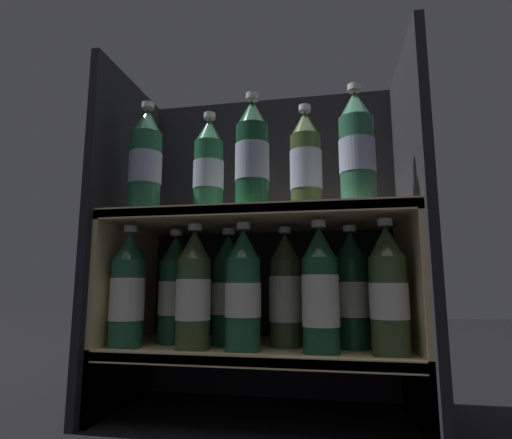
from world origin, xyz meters
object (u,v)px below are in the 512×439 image
bottle_upper_front_1 (252,156)px  bottle_lower_front_2 (243,292)px  bottle_lower_front_0 (127,292)px  bottle_lower_back_2 (285,292)px  bottle_upper_back_0 (209,169)px  bottle_upper_front_2 (357,150)px  bottle_lower_front_3 (320,293)px  bottle_lower_back_1 (228,291)px  bottle_upper_front_0 (146,162)px  bottle_lower_front_1 (193,292)px  bottle_upper_back_1 (306,165)px  bottle_lower_back_0 (174,291)px  bottle_lower_front_4 (389,292)px  bottle_lower_back_3 (352,292)px

bottle_upper_front_1 → bottle_lower_front_2: size_ratio=1.00×
bottle_lower_front_0 → bottle_lower_back_2: bearing=13.6°
bottle_lower_front_0 → bottle_upper_back_0: bearing=28.1°
bottle_upper_front_2 → bottle_lower_front_3: bottle_upper_front_2 is taller
bottle_upper_front_1 → bottle_lower_front_3: 0.33m
bottle_lower_front_0 → bottle_lower_front_3: size_ratio=1.00×
bottle_lower_back_1 → bottle_lower_back_2: 0.14m
bottle_upper_front_0 → bottle_lower_front_1: (0.13, 0.00, -0.30)m
bottle_upper_front_1 → bottle_upper_back_1: bearing=36.5°
bottle_upper_front_1 → bottle_lower_back_0: bottle_upper_front_1 is taller
bottle_upper_back_1 → bottle_lower_front_2: bottle_upper_back_1 is taller
bottle_upper_back_1 → bottle_lower_front_4: bottle_upper_back_1 is taller
bottle_lower_back_1 → bottle_lower_back_3: size_ratio=1.00×
bottle_upper_back_1 → bottle_lower_front_3: (0.03, -0.08, -0.30)m
bottle_upper_front_2 → bottle_upper_front_1: bearing=180.0°
bottle_upper_back_0 → bottle_lower_front_2: bearing=-37.8°
bottle_upper_back_0 → bottle_lower_back_1: (0.05, 0.00, -0.30)m
bottle_lower_back_2 → bottle_lower_back_1: bearing=180.0°
bottle_lower_front_4 → bottle_lower_back_1: 0.36m
bottle_lower_back_2 → bottle_lower_front_0: bearing=-166.4°
bottle_lower_back_0 → bottle_lower_back_1: (0.13, 0.00, 0.00)m
bottle_lower_front_3 → bottle_lower_back_1: size_ratio=1.00×
bottle_upper_front_2 → bottle_lower_back_0: size_ratio=1.00×
bottle_upper_back_0 → bottle_upper_back_1: size_ratio=1.00×
bottle_upper_back_1 → bottle_lower_front_3: size_ratio=1.00×
bottle_lower_front_2 → bottle_lower_front_4: size_ratio=1.00×
bottle_upper_back_1 → bottle_lower_back_0: (-0.32, 0.00, -0.30)m
bottle_lower_front_1 → bottle_lower_back_1: size_ratio=1.00×
bottle_lower_front_2 → bottle_lower_front_3: bearing=0.0°
bottle_lower_front_3 → bottle_lower_front_2: bearing=180.0°
bottle_lower_front_0 → bottle_lower_front_3: 0.43m
bottle_upper_front_1 → bottle_lower_front_1: size_ratio=1.00×
bottle_upper_front_0 → bottle_lower_front_3: (0.40, 0.00, -0.30)m
bottle_lower_back_1 → bottle_lower_front_0: bearing=-158.3°
bottle_upper_front_0 → bottle_lower_back_1: bottle_upper_front_0 is taller
bottle_lower_front_2 → bottle_lower_back_1: same height
bottle_upper_front_0 → bottle_lower_back_0: (0.05, 0.08, -0.30)m
bottle_lower_front_2 → bottle_upper_front_0: bearing=180.0°
bottle_upper_front_1 → bottle_upper_back_1: size_ratio=1.00×
bottle_lower_front_2 → bottle_lower_front_3: same height
bottle_upper_back_1 → bottle_lower_back_3: bottle_upper_back_1 is taller
bottle_lower_front_0 → bottle_lower_back_3: (0.50, 0.08, 0.00)m
bottle_upper_back_0 → bottle_upper_back_1: (0.24, 0.00, -0.00)m
bottle_upper_back_1 → bottle_lower_front_4: size_ratio=1.00×
bottle_upper_back_0 → bottle_lower_front_3: bottle_upper_back_0 is taller
bottle_upper_front_1 → bottle_lower_back_1: size_ratio=1.00×
bottle_lower_front_2 → bottle_lower_back_3: bearing=20.1°
bottle_upper_back_1 → bottle_lower_back_0: bottle_upper_back_1 is taller
bottle_lower_front_0 → bottle_upper_back_1: bearing=11.9°
bottle_upper_front_0 → bottle_lower_front_1: bearing=0.0°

